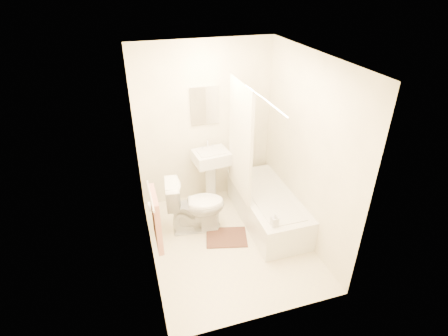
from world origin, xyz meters
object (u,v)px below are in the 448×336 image
object	(u,v)px
toilet	(196,205)
soap_bottle	(275,220)
sink	(211,175)
bathtub	(267,207)
bath_mat	(226,237)

from	to	relation	value
toilet	soap_bottle	world-z (taller)	toilet
sink	toilet	bearing A→B (deg)	-130.09
bathtub	soap_bottle	xyz separation A→B (m)	(-0.20, -0.65, 0.31)
toilet	sink	size ratio (longest dim) A/B	0.82
soap_bottle	bathtub	bearing A→B (deg)	73.09
toilet	bathtub	xyz separation A→B (m)	(1.01, -0.12, -0.17)
bathtub	soap_bottle	world-z (taller)	soap_bottle
toilet	bathtub	bearing A→B (deg)	-89.50
sink	soap_bottle	size ratio (longest dim) A/B	5.32
sink	bath_mat	bearing A→B (deg)	-98.20
bathtub	soap_bottle	distance (m)	0.75
sink	soap_bottle	xyz separation A→B (m)	(0.44, -1.31, 0.05)
toilet	sink	distance (m)	0.66
toilet	bath_mat	distance (m)	0.60
soap_bottle	toilet	bearing A→B (deg)	136.44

